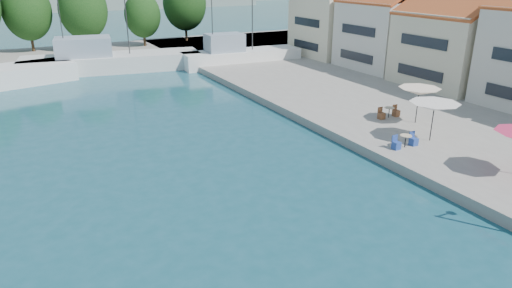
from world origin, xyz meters
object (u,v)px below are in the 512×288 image
trawler_03 (108,61)px  umbrella_white (434,107)px  umbrella_cream (419,91)px  trawler_04 (239,57)px

trawler_03 → umbrella_white: trawler_03 is taller
umbrella_white → umbrella_cream: (1.91, 3.03, 0.04)m
trawler_03 → umbrella_white: size_ratio=6.48×
umbrella_white → umbrella_cream: umbrella_cream is taller
trawler_04 → trawler_03: bearing=167.4°
trawler_03 → umbrella_cream: bearing=-55.6°
trawler_04 → umbrella_white: trawler_04 is taller
trawler_03 → umbrella_white: (12.98, -34.03, 1.73)m
trawler_04 → umbrella_cream: size_ratio=5.02×
umbrella_white → umbrella_cream: size_ratio=1.07×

